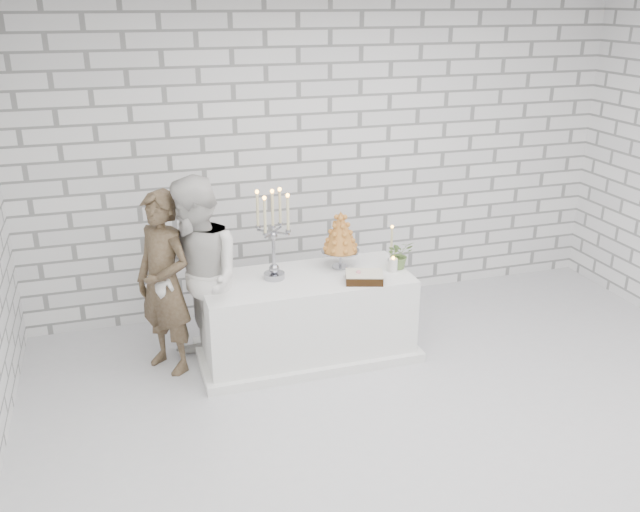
{
  "coord_description": "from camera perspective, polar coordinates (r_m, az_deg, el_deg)",
  "views": [
    {
      "loc": [
        -2.05,
        -3.77,
        3.02
      ],
      "look_at": [
        -0.53,
        1.12,
        1.05
      ],
      "focal_mm": 38.05,
      "sensor_mm": 36.0,
      "label": 1
    }
  ],
  "objects": [
    {
      "name": "bride",
      "position": [
        5.62,
        -10.21,
        -1.98
      ],
      "size": [
        0.85,
        0.98,
        1.71
      ],
      "primitive_type": "imported",
      "rotation": [
        0.0,
        0.0,
        -1.28
      ],
      "color": "silver",
      "rests_on": "ground"
    },
    {
      "name": "cake_table",
      "position": [
        6.01,
        -1.16,
        -5.07
      ],
      "size": [
        1.8,
        0.8,
        0.75
      ],
      "primitive_type": "cube",
      "color": "white",
      "rests_on": "ground"
    },
    {
      "name": "groom",
      "position": [
        5.77,
        -12.97,
        -2.24
      ],
      "size": [
        0.65,
        0.69,
        1.58
      ],
      "primitive_type": "imported",
      "rotation": [
        0.0,
        0.0,
        -0.92
      ],
      "color": "#473522",
      "rests_on": "ground"
    },
    {
      "name": "croquembouche",
      "position": [
        5.97,
        1.73,
        1.38
      ],
      "size": [
        0.4,
        0.4,
        0.53
      ],
      "primitive_type": null,
      "rotation": [
        0.0,
        0.0,
        -0.22
      ],
      "color": "#9C5A1E",
      "rests_on": "cake_table"
    },
    {
      "name": "chocolate_cake",
      "position": [
        5.76,
        3.74,
        -1.79
      ],
      "size": [
        0.37,
        0.31,
        0.08
      ],
      "primitive_type": "cube",
      "rotation": [
        0.0,
        0.0,
        -0.31
      ],
      "color": "black",
      "rests_on": "cake_table"
    },
    {
      "name": "extra_taper",
      "position": [
        6.19,
        6.04,
        0.98
      ],
      "size": [
        0.07,
        0.07,
        0.32
      ],
      "primitive_type": "cylinder",
      "rotation": [
        0.0,
        0.0,
        0.24
      ],
      "color": "beige",
      "rests_on": "cake_table"
    },
    {
      "name": "flowers",
      "position": [
        6.04,
        6.69,
        0.13
      ],
      "size": [
        0.24,
        0.21,
        0.26
      ],
      "primitive_type": "imported",
      "rotation": [
        0.0,
        0.0,
        0.06
      ],
      "color": "#4C6333",
      "rests_on": "cake_table"
    },
    {
      "name": "pillar_candle",
      "position": [
        5.98,
        6.15,
        -0.77
      ],
      "size": [
        0.1,
        0.1,
        0.12
      ],
      "primitive_type": "cylinder",
      "rotation": [
        0.0,
        0.0,
        -0.28
      ],
      "color": "white",
      "rests_on": "cake_table"
    },
    {
      "name": "candelabra",
      "position": [
        5.7,
        -3.95,
        1.78
      ],
      "size": [
        0.35,
        0.35,
        0.79
      ],
      "primitive_type": null,
      "rotation": [
        0.0,
        0.0,
        0.09
      ],
      "color": "#92939B",
      "rests_on": "cake_table"
    },
    {
      "name": "wall_back",
      "position": [
        6.77,
        0.81,
        8.05
      ],
      "size": [
        6.0,
        0.01,
        3.0
      ],
      "primitive_type": "cube",
      "color": "white",
      "rests_on": "ground"
    },
    {
      "name": "ground",
      "position": [
        5.24,
        9.5,
        -14.45
      ],
      "size": [
        6.0,
        5.0,
        0.01
      ],
      "primitive_type": "cube",
      "color": "silver",
      "rests_on": "ground"
    }
  ]
}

